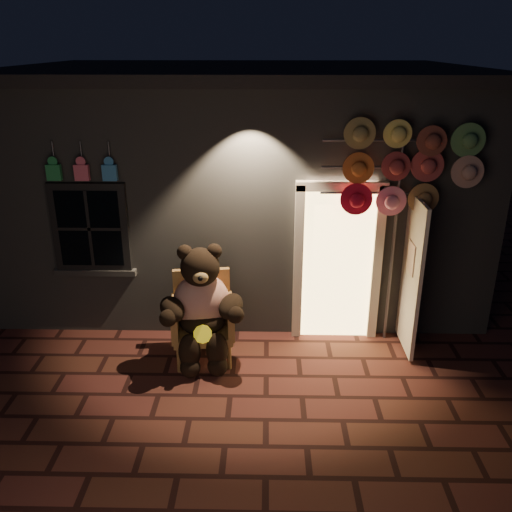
{
  "coord_description": "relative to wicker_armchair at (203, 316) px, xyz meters",
  "views": [
    {
      "loc": [
        0.41,
        -5.22,
        3.82
      ],
      "look_at": [
        0.28,
        1.0,
        1.35
      ],
      "focal_mm": 38.0,
      "sensor_mm": 36.0,
      "label": 1
    }
  ],
  "objects": [
    {
      "name": "shop_building",
      "position": [
        0.4,
        3.08,
        1.18
      ],
      "size": [
        7.3,
        5.95,
        3.51
      ],
      "color": "slate",
      "rests_on": "ground"
    },
    {
      "name": "ground",
      "position": [
        0.4,
        -0.9,
        -0.56
      ],
      "size": [
        60.0,
        60.0,
        0.0
      ],
      "primitive_type": "plane",
      "color": "#50231E",
      "rests_on": "ground"
    },
    {
      "name": "hat_rack",
      "position": [
        2.48,
        0.37,
        1.84
      ],
      "size": [
        1.91,
        0.22,
        2.95
      ],
      "color": "#59595E",
      "rests_on": "ground"
    },
    {
      "name": "teddy_bear",
      "position": [
        0.01,
        -0.14,
        0.22
      ],
      "size": [
        1.12,
        0.93,
        1.56
      ],
      "rotation": [
        0.0,
        0.0,
        0.13
      ],
      "color": "#B73413",
      "rests_on": "ground"
    },
    {
      "name": "wicker_armchair",
      "position": [
        0.0,
        0.0,
        0.0
      ],
      "size": [
        0.84,
        0.78,
        1.11
      ],
      "rotation": [
        0.0,
        0.0,
        0.13
      ],
      "color": "#A1753E",
      "rests_on": "ground"
    }
  ]
}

